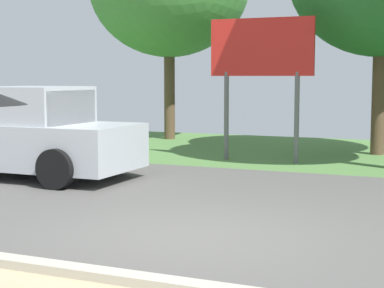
% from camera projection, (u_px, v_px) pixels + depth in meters
% --- Properties ---
extents(ground_plane, '(40.00, 22.00, 0.20)m').
position_uv_depth(ground_plane, '(255.00, 199.00, 11.03)').
color(ground_plane, '#565451').
extents(pickup_truck, '(5.20, 2.28, 1.88)m').
position_uv_depth(pickup_truck, '(18.00, 135.00, 13.25)').
color(pickup_truck, '#ADB2BA').
rests_on(pickup_truck, ground_plane).
extents(roadside_billboard, '(2.60, 0.12, 3.50)m').
position_uv_depth(roadside_billboard, '(261.00, 57.00, 15.41)').
color(roadside_billboard, slate).
rests_on(roadside_billboard, ground_plane).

